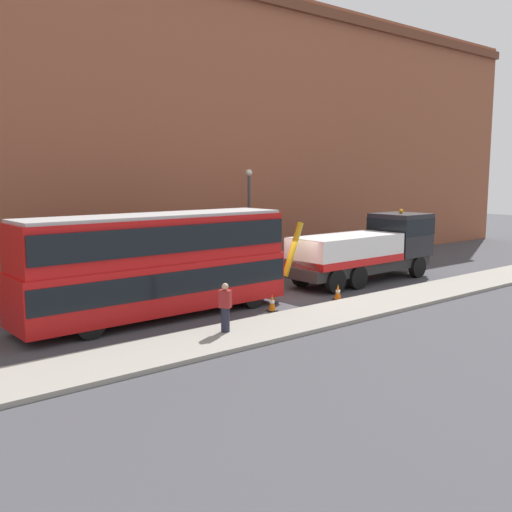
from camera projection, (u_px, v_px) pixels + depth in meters
The scene contains 9 objects.
ground_plane at pixel (281, 295), 26.68m from camera, with size 120.00×120.00×0.00m, color #424247.
near_kerb at pixel (349, 310), 23.45m from camera, with size 60.00×2.80×0.15m, color gray.
building_facade at pixel (193, 127), 31.06m from camera, with size 60.00×1.50×16.00m.
recovery_tow_truck at pixel (369, 248), 30.08m from camera, with size 10.16×2.78×3.67m.
double_decker_bus at pixel (157, 261), 22.16m from camera, with size 11.08×2.72×4.06m.
pedestrian_onlooker at pixel (225, 308), 19.82m from camera, with size 0.43×0.48×1.71m.
traffic_cone_near_bus at pixel (272, 303), 23.52m from camera, with size 0.36×0.36×0.72m.
traffic_cone_midway at pixel (338, 292), 25.65m from camera, with size 0.36×0.36×0.72m.
street_lamp at pixel (249, 213), 31.36m from camera, with size 0.36×0.36×5.83m.
Camera 1 is at (-17.45, -19.52, 5.55)m, focal length 40.41 mm.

